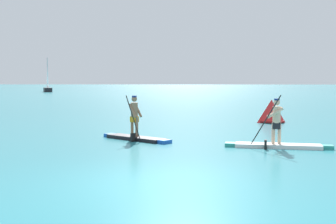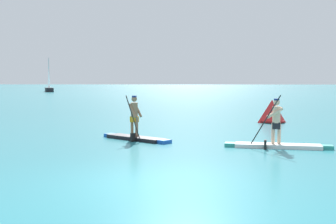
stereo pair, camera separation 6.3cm
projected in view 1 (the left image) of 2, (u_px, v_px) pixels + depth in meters
ground at (152, 182)px, 10.00m from camera, size 440.00×440.00×0.00m
paddleboarder_mid_center at (136, 132)px, 17.04m from camera, size 2.79×2.33×1.70m
paddleboarder_far_right at (277, 139)px, 15.09m from camera, size 3.53×1.08×1.79m
race_marker_buoy at (271, 112)px, 23.97m from camera, size 1.39×1.39×1.22m
sailboat_left_horizon at (48, 88)px, 86.18m from camera, size 3.02×5.02×6.47m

